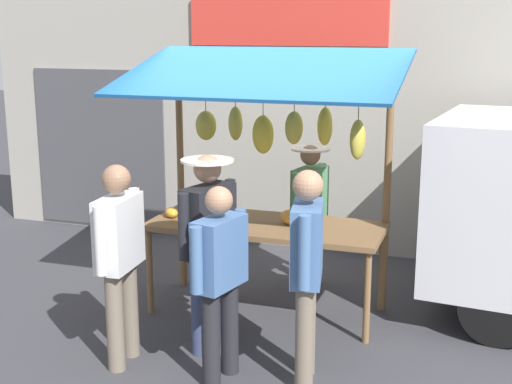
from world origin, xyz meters
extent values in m
plane|color=#38383D|center=(0.00, 0.00, 0.00)|extent=(40.00, 40.00, 0.00)
cube|color=#9E998E|center=(0.00, -2.20, 1.70)|extent=(9.00, 0.25, 3.40)
cube|color=red|center=(0.43, -2.06, 2.75)|extent=(2.40, 0.06, 0.56)
cube|color=#47474C|center=(3.01, -2.07, 1.10)|extent=(1.90, 0.04, 2.10)
cube|color=brown|center=(0.00, 0.00, 0.85)|extent=(2.20, 0.90, 0.05)
cylinder|color=brown|center=(1.04, 0.39, 0.41)|extent=(0.06, 0.06, 0.83)
cylinder|color=brown|center=(-1.04, 0.39, 0.41)|extent=(0.06, 0.06, 0.83)
cylinder|color=brown|center=(1.04, -0.39, 0.41)|extent=(0.06, 0.06, 0.83)
cylinder|color=brown|center=(-1.04, -0.39, 0.41)|extent=(0.06, 0.06, 0.83)
cylinder|color=brown|center=(1.06, -0.40, 1.18)|extent=(0.07, 0.07, 2.35)
cylinder|color=brown|center=(-1.06, -0.40, 1.18)|extent=(0.07, 0.07, 2.35)
cylinder|color=brown|center=(0.00, -0.40, 2.15)|extent=(2.12, 0.06, 0.06)
cube|color=#19518C|center=(0.00, 0.15, 2.30)|extent=(2.50, 1.46, 0.39)
cylinder|color=brown|center=(-0.78, -0.34, 2.00)|extent=(0.01, 0.01, 0.30)
ellipsoid|color=gold|center=(-0.78, -0.34, 1.67)|extent=(0.20, 0.21, 0.38)
cylinder|color=brown|center=(-0.45, -0.39, 2.05)|extent=(0.01, 0.01, 0.20)
ellipsoid|color=yellow|center=(-0.45, -0.39, 1.77)|extent=(0.16, 0.19, 0.36)
cylinder|color=brown|center=(-0.16, -0.37, 2.03)|extent=(0.01, 0.01, 0.24)
ellipsoid|color=gold|center=(-0.16, -0.37, 1.75)|extent=(0.23, 0.22, 0.32)
cylinder|color=brown|center=(0.15, -0.34, 2.00)|extent=(0.01, 0.01, 0.29)
ellipsoid|color=yellow|center=(0.15, -0.34, 1.67)|extent=(0.25, 0.22, 0.38)
cylinder|color=brown|center=(0.45, -0.40, 2.04)|extent=(0.01, 0.01, 0.22)
ellipsoid|color=gold|center=(0.45, -0.40, 1.76)|extent=(0.22, 0.22, 0.34)
cylinder|color=brown|center=(0.76, -0.39, 2.01)|extent=(0.01, 0.01, 0.28)
ellipsoid|color=gold|center=(0.76, -0.39, 1.72)|extent=(0.26, 0.24, 0.30)
ellipsoid|color=orange|center=(-0.22, -0.04, 0.95)|extent=(0.26, 0.24, 0.14)
ellipsoid|color=gold|center=(0.94, 0.09, 0.93)|extent=(0.20, 0.22, 0.10)
sphere|color=#729E4C|center=(0.84, -0.20, 0.98)|extent=(0.20, 0.20, 0.20)
cylinder|color=#4C4C51|center=(-0.25, -0.87, 0.38)|extent=(0.14, 0.14, 0.75)
cylinder|color=#4C4C51|center=(-0.20, -0.63, 0.38)|extent=(0.14, 0.14, 0.75)
cube|color=#518C5B|center=(-0.22, -0.75, 1.02)|extent=(0.30, 0.49, 0.53)
cylinder|color=#518C5B|center=(-0.28, -1.03, 1.04)|extent=(0.09, 0.09, 0.49)
cylinder|color=#518C5B|center=(-0.17, -0.47, 1.04)|extent=(0.09, 0.09, 0.49)
sphere|color=#8C664C|center=(-0.22, -0.75, 1.42)|extent=(0.21, 0.21, 0.21)
cylinder|color=beige|center=(-0.22, -0.75, 1.48)|extent=(0.39, 0.39, 0.02)
cylinder|color=#726656|center=(-0.74, 1.37, 0.41)|extent=(0.14, 0.14, 0.83)
cylinder|color=#726656|center=(-0.69, 1.10, 0.41)|extent=(0.14, 0.14, 0.83)
cube|color=#476B9E|center=(-0.72, 1.23, 1.12)|extent=(0.31, 0.53, 0.59)
cylinder|color=#476B9E|center=(-0.78, 1.54, 1.15)|extent=(0.09, 0.09, 0.54)
cylinder|color=#476B9E|center=(-0.66, 0.93, 1.15)|extent=(0.09, 0.09, 0.54)
sphere|color=#A87A5B|center=(-0.72, 1.23, 1.56)|extent=(0.23, 0.23, 0.23)
cylinder|color=#726656|center=(0.76, 1.53, 0.41)|extent=(0.14, 0.14, 0.82)
cylinder|color=#726656|center=(0.78, 1.26, 0.41)|extent=(0.14, 0.14, 0.82)
cube|color=silver|center=(0.77, 1.40, 1.11)|extent=(0.25, 0.51, 0.58)
cylinder|color=silver|center=(0.75, 1.70, 1.13)|extent=(0.09, 0.09, 0.53)
cylinder|color=silver|center=(0.79, 1.09, 1.13)|extent=(0.09, 0.09, 0.53)
sphere|color=#8C664C|center=(0.77, 1.40, 1.54)|extent=(0.22, 0.22, 0.22)
cylinder|color=navy|center=(0.24, 1.05, 0.42)|extent=(0.14, 0.14, 0.83)
cylinder|color=navy|center=(0.17, 0.78, 0.42)|extent=(0.14, 0.14, 0.83)
cube|color=black|center=(0.21, 0.92, 1.12)|extent=(0.34, 0.54, 0.59)
cylinder|color=black|center=(0.29, 1.22, 1.15)|extent=(0.09, 0.09, 0.54)
cylinder|color=black|center=(0.13, 0.62, 1.15)|extent=(0.09, 0.09, 0.54)
sphere|color=#A87A5B|center=(0.21, 0.92, 1.56)|extent=(0.23, 0.23, 0.23)
cylinder|color=beige|center=(0.21, 0.92, 1.63)|extent=(0.43, 0.43, 0.02)
cylinder|color=#232328|center=(-0.06, 1.52, 0.38)|extent=(0.14, 0.14, 0.76)
cylinder|color=#232328|center=(-0.11, 1.28, 0.38)|extent=(0.14, 0.14, 0.76)
cube|color=#476B9E|center=(-0.09, 1.40, 1.03)|extent=(0.32, 0.50, 0.54)
cylinder|color=#476B9E|center=(-0.02, 1.68, 1.05)|extent=(0.09, 0.09, 0.50)
cylinder|color=#476B9E|center=(-0.15, 1.12, 1.05)|extent=(0.09, 0.09, 0.50)
sphere|color=#A87A5B|center=(-0.09, 1.40, 1.44)|extent=(0.21, 0.21, 0.21)
cylinder|color=black|center=(-2.11, 0.06, 0.33)|extent=(0.68, 0.25, 0.66)
camera|label=1|loc=(-1.97, 6.09, 2.67)|focal=49.50mm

